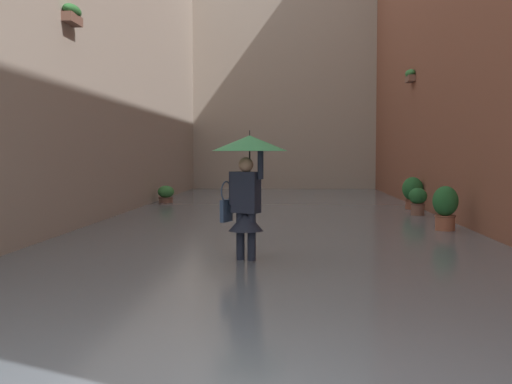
{
  "coord_description": "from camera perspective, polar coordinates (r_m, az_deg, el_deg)",
  "views": [
    {
      "loc": [
        -0.38,
        3.75,
        1.62
      ],
      "look_at": [
        0.11,
        -5.15,
        1.11
      ],
      "focal_mm": 46.43,
      "sensor_mm": 36.0,
      "label": 1
    }
  ],
  "objects": [
    {
      "name": "potted_plant_near_left",
      "position": [
        18.64,
        13.34,
        -0.03
      ],
      "size": [
        0.57,
        0.57,
        0.99
      ],
      "color": "brown",
      "rests_on": "ground_plane"
    },
    {
      "name": "person_wading",
      "position": [
        9.39,
        -0.71,
        1.93
      ],
      "size": [
        1.08,
        1.08,
        1.95
      ],
      "color": "#2D2319",
      "rests_on": "ground_plane"
    },
    {
      "name": "potted_plant_far_left",
      "position": [
        16.83,
        13.77,
        -0.78
      ],
      "size": [
        0.45,
        0.45,
        0.78
      ],
      "color": "brown",
      "rests_on": "ground_plane"
    },
    {
      "name": "flood_water",
      "position": [
        16.3,
        1.82,
        -2.22
      ],
      "size": [
        8.71,
        30.93,
        0.1
      ],
      "primitive_type": "cube",
      "color": "slate",
      "rests_on": "ground_plane"
    },
    {
      "name": "ground_plane",
      "position": [
        16.3,
        1.82,
        -2.4
      ],
      "size": [
        62.33,
        62.33,
        0.0
      ],
      "primitive_type": "plane",
      "color": "slate"
    },
    {
      "name": "potted_plant_near_right",
      "position": [
        20.79,
        -7.77,
        -0.27
      ],
      "size": [
        0.51,
        0.51,
        0.63
      ],
      "color": "brown",
      "rests_on": "ground_plane"
    },
    {
      "name": "building_facade_far",
      "position": [
        29.77,
        2.45,
        9.69
      ],
      "size": [
        11.51,
        1.8,
        9.86
      ],
      "primitive_type": "cube",
      "color": "#A89989",
      "rests_on": "ground_plane"
    },
    {
      "name": "building_facade_right",
      "position": [
        17.27,
        -14.89,
        12.73
      ],
      "size": [
        2.04,
        28.93,
        8.97
      ],
      "color": "#A89989",
      "rests_on": "ground_plane"
    },
    {
      "name": "potted_plant_mid_left",
      "position": [
        13.66,
        16.0,
        -1.34
      ],
      "size": [
        0.51,
        0.51,
        0.98
      ],
      "color": "#9E563D",
      "rests_on": "ground_plane"
    }
  ]
}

